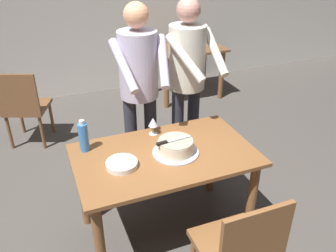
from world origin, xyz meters
TOP-DOWN VIEW (x-y plane):
  - ground_plane at (0.00, 0.00)m, footprint 14.00×14.00m
  - back_wall at (0.00, 3.14)m, footprint 10.00×0.12m
  - main_dining_table at (0.00, 0.00)m, footprint 1.32×0.80m
  - cake_on_platter at (0.08, -0.03)m, footprint 0.34×0.34m
  - cake_knife at (0.00, -0.03)m, footprint 0.27×0.05m
  - plate_stack at (-0.33, -0.04)m, footprint 0.22×0.22m
  - wine_glass_near at (0.02, 0.30)m, footprint 0.08×0.08m
  - water_bottle at (-0.53, 0.26)m, footprint 0.07×0.07m
  - person_cutting_cake at (0.01, 0.61)m, footprint 0.47×0.56m
  - person_standing_beside at (0.46, 0.64)m, footprint 0.46×0.57m
  - chair_near_side at (0.19, -0.78)m, footprint 0.44×0.44m
  - background_table at (1.30, 2.44)m, footprint 1.00×0.70m
  - background_chair_1 at (-0.95, 1.84)m, footprint 0.57×0.57m

SIDE VIEW (x-z plane):
  - ground_plane at x=0.00m, z-range 0.00..0.00m
  - chair_near_side at x=0.19m, z-range 0.04..0.94m
  - background_chair_1 at x=-0.95m, z-range 0.04..0.94m
  - background_table at x=1.30m, z-range 0.21..0.95m
  - main_dining_table at x=0.00m, z-range 0.24..0.99m
  - plate_stack at x=-0.33m, z-range 0.75..0.79m
  - cake_on_platter at x=0.08m, z-range 0.75..0.86m
  - wine_glass_near at x=0.02m, z-range 0.78..0.92m
  - water_bottle at x=-0.53m, z-range 0.74..0.99m
  - cake_knife at x=0.00m, z-range 0.86..0.88m
  - person_cutting_cake at x=0.01m, z-range 0.22..1.94m
  - person_standing_beside at x=0.46m, z-range 0.22..1.94m
  - back_wall at x=0.00m, z-range 0.00..2.70m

